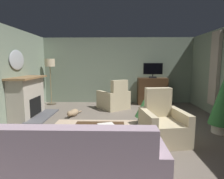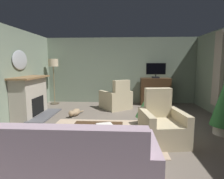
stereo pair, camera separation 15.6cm
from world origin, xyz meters
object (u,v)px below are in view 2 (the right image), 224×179
(armchair_by_fireplace, at_px, (162,126))
(coffee_table, at_px, (98,128))
(tv_remote, at_px, (84,127))
(television, at_px, (156,70))
(folded_newspaper, at_px, (104,124))
(cat, at_px, (75,112))
(potted_plant_tall_palm_by_window, at_px, (146,109))
(floor_lamp, at_px, (53,67))
(tv_cabinet, at_px, (155,92))
(armchair_beside_cabinet, at_px, (116,100))
(wall_mirror_oval, at_px, (20,60))
(sofa_floral, at_px, (71,166))
(fireplace, at_px, (31,97))

(armchair_by_fireplace, bearing_deg, coffee_table, -165.80)
(tv_remote, bearing_deg, armchair_by_fireplace, -142.14)
(television, bearing_deg, armchair_by_fireplace, -97.02)
(television, xyz_separation_m, tv_remote, (-1.93, -3.89, -0.90))
(folded_newspaper, height_order, armchair_by_fireplace, armchair_by_fireplace)
(television, distance_m, cat, 3.39)
(potted_plant_tall_palm_by_window, xyz_separation_m, floor_lamp, (-3.26, 2.39, 1.00))
(tv_cabinet, height_order, tv_remote, tv_cabinet)
(tv_cabinet, distance_m, armchair_beside_cabinet, 1.65)
(floor_lamp, bearing_deg, wall_mirror_oval, -101.12)
(wall_mirror_oval, distance_m, armchair_by_fireplace, 4.36)
(sofa_floral, relative_size, cat, 2.91)
(potted_plant_tall_palm_by_window, height_order, floor_lamp, floor_lamp)
(wall_mirror_oval, height_order, television, wall_mirror_oval)
(sofa_floral, bearing_deg, armchair_by_fireplace, 47.74)
(folded_newspaper, xyz_separation_m, cat, (-1.09, 1.96, -0.30))
(tv_cabinet, relative_size, coffee_table, 1.16)
(folded_newspaper, xyz_separation_m, sofa_floral, (-0.29, -1.34, -0.10))
(tv_cabinet, distance_m, folded_newspaper, 4.06)
(armchair_by_fireplace, relative_size, cat, 1.44)
(tv_cabinet, height_order, armchair_by_fireplace, armchair_by_fireplace)
(floor_lamp, bearing_deg, fireplace, -92.98)
(tv_cabinet, bearing_deg, wall_mirror_oval, -156.47)
(coffee_table, relative_size, armchair_beside_cabinet, 0.78)
(folded_newspaper, distance_m, armchair_by_fireplace, 1.17)
(fireplace, relative_size, armchair_beside_cabinet, 1.27)
(potted_plant_tall_palm_by_window, xyz_separation_m, cat, (-2.03, 0.74, -0.31))
(fireplace, relative_size, television, 2.15)
(television, height_order, coffee_table, television)
(wall_mirror_oval, bearing_deg, folded_newspaper, -35.67)
(wall_mirror_oval, relative_size, potted_plant_tall_palm_by_window, 1.08)
(coffee_table, bearing_deg, sofa_floral, -97.40)
(potted_plant_tall_palm_by_window, bearing_deg, cat, 159.95)
(tv_cabinet, relative_size, television, 1.53)
(tv_cabinet, bearing_deg, tv_remote, -116.05)
(fireplace, xyz_separation_m, armchair_beside_cabinet, (2.52, 1.07, -0.25))
(tv_cabinet, xyz_separation_m, armchair_beside_cabinet, (-1.45, -0.76, -0.17))
(tv_cabinet, distance_m, sofa_floral, 5.41)
(potted_plant_tall_palm_by_window, distance_m, floor_lamp, 4.16)
(wall_mirror_oval, relative_size, armchair_by_fireplace, 0.76)
(tv_remote, distance_m, armchair_beside_cabinet, 3.22)
(fireplace, height_order, potted_plant_tall_palm_by_window, fireplace)
(wall_mirror_oval, xyz_separation_m, coffee_table, (2.53, -1.99, -1.31))
(fireplace, height_order, armchair_beside_cabinet, fireplace)
(fireplace, height_order, tv_cabinet, fireplace)
(tv_cabinet, xyz_separation_m, cat, (-2.66, -1.78, -0.38))
(television, bearing_deg, tv_remote, -116.35)
(coffee_table, height_order, armchair_beside_cabinet, armchair_beside_cabinet)
(coffee_table, distance_m, armchair_by_fireplace, 1.31)
(wall_mirror_oval, xyz_separation_m, tv_remote, (2.29, -2.11, -1.25))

